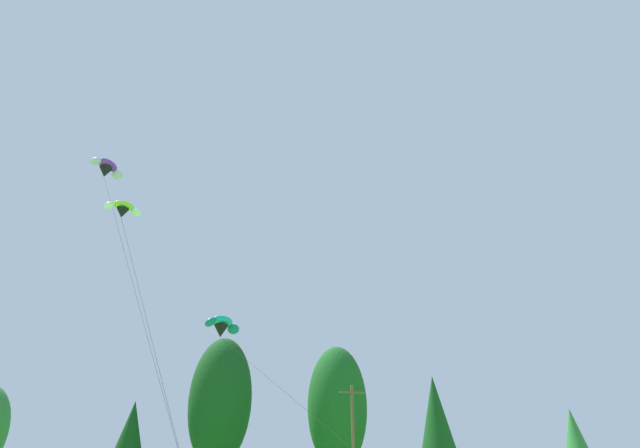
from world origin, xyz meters
name	(u,v)px	position (x,y,z in m)	size (l,w,h in m)	color
treeline_tree_c	(129,441)	(-9.08, 48.75, 5.13)	(3.40, 3.40, 8.20)	#472D19
treeline_tree_d	(220,401)	(-2.01, 52.01, 8.86)	(5.75, 5.75, 14.63)	#472D19
treeline_tree_e	(337,406)	(8.89, 51.06, 8.58)	(5.63, 5.63, 14.17)	#472D19
treeline_tree_f	(436,422)	(18.99, 51.28, 7.40)	(4.20, 4.20, 11.81)	#472D19
treeline_tree_g	(576,444)	(32.30, 48.76, 5.47)	(3.52, 3.52, 8.74)	#472D19
utility_pole	(353,443)	(8.61, 45.10, 5.03)	(2.20, 0.26, 9.54)	brown
parafoil_kite_high_lime_white	(123,209)	(-9.77, 31.75, 17.22)	(7.05, 7.84, 16.15)	#93D633
parafoil_kite_mid_teal	(222,326)	(-3.04, 34.45, 11.03)	(7.07, 17.05, 10.15)	teal
parafoil_kite_far_purple	(106,168)	(-12.63, 37.44, 23.46)	(9.98, 14.24, 22.55)	purple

